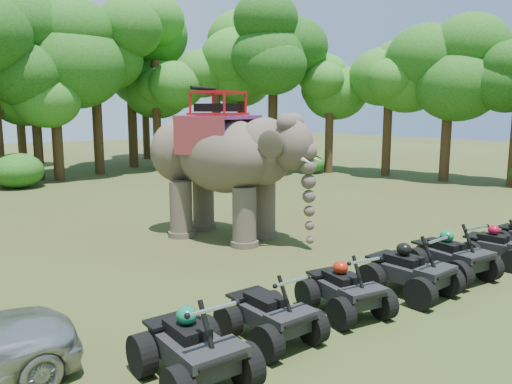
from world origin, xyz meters
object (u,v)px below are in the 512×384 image
(atv_0, at_px, (192,337))
(atv_1, at_px, (270,306))
(elephant, at_px, (222,164))
(atv_3, at_px, (410,264))
(atv_5, at_px, (499,241))
(atv_4, at_px, (452,249))
(atv_2, at_px, (345,283))

(atv_0, bearing_deg, atv_1, 12.46)
(elephant, height_order, atv_3, elephant)
(atv_5, bearing_deg, atv_4, 166.85)
(atv_4, bearing_deg, elephant, 114.49)
(elephant, relative_size, atv_1, 3.24)
(atv_2, bearing_deg, elephant, 86.76)
(elephant, relative_size, atv_0, 3.00)
(elephant, bearing_deg, atv_1, -140.39)
(atv_5, bearing_deg, atv_0, 172.01)
(elephant, distance_m, atv_4, 6.93)
(elephant, height_order, atv_0, elephant)
(atv_4, bearing_deg, atv_0, -171.76)
(atv_3, distance_m, atv_4, 1.71)
(elephant, xyz_separation_m, atv_1, (-3.29, -6.32, -1.65))
(atv_0, relative_size, atv_5, 1.10)
(elephant, height_order, atv_2, elephant)
(atv_1, relative_size, atv_5, 1.02)
(elephant, relative_size, atv_3, 2.97)
(atv_0, bearing_deg, atv_5, 2.16)
(atv_2, bearing_deg, atv_1, -170.46)
(elephant, xyz_separation_m, atv_0, (-4.98, -6.65, -1.60))
(atv_0, height_order, atv_1, atv_0)
(elephant, relative_size, atv_2, 3.23)
(atv_2, distance_m, atv_4, 3.54)
(atv_5, bearing_deg, atv_1, 169.58)
(elephant, height_order, atv_4, elephant)
(atv_2, relative_size, atv_4, 0.92)
(atv_3, relative_size, atv_5, 1.11)
(atv_3, xyz_separation_m, atv_4, (1.71, 0.07, 0.00))
(atv_3, relative_size, atv_4, 1.00)
(atv_1, height_order, atv_3, atv_3)
(atv_2, height_order, atv_3, atv_3)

